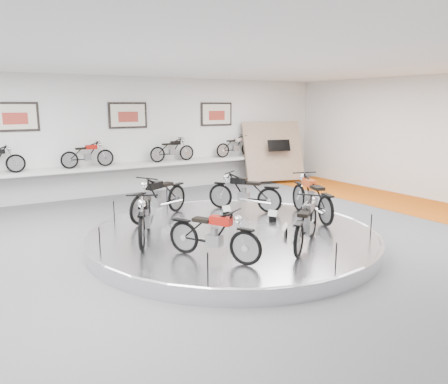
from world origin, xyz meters
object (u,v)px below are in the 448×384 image
shelf (133,166)px  bike_a (244,192)px  bike_c (145,215)px  bike_f (312,196)px  display_platform (233,237)px  bike_e (306,223)px  bike_b (159,196)px  bike_d (214,234)px

shelf → bike_a: (1.26, -4.99, -0.19)m
shelf → bike_c: size_ratio=6.13×
bike_c → bike_f: 4.18m
display_platform → bike_a: size_ratio=3.69×
bike_e → bike_a: bearing=41.8°
display_platform → bike_e: size_ratio=3.83×
bike_b → bike_d: (-0.34, -3.25, -0.06)m
bike_a → bike_d: bike_a is taller
shelf → bike_f: (2.25, -6.48, -0.15)m
bike_c → bike_a: bearing=134.2°
bike_b → bike_e: size_ratio=1.10×
bike_a → bike_d: 3.76m
bike_b → bike_e: (1.57, -3.58, -0.05)m
bike_a → display_platform: bearing=103.0°
shelf → bike_e: bike_e is taller
display_platform → bike_a: bearing=48.3°
bike_b → bike_f: (3.20, -1.96, 0.00)m
bike_a → bike_e: (-0.64, -3.11, -0.02)m
display_platform → shelf: 6.46m
display_platform → bike_a: (1.26, 1.41, 0.66)m
bike_a → bike_e: 3.17m
bike_a → bike_f: 1.79m
bike_a → bike_d: (-2.55, -2.77, -0.03)m
display_platform → bike_b: bike_b is taller
shelf → bike_b: (-0.95, -4.51, -0.16)m
bike_c → bike_d: bike_c is taller
shelf → bike_c: bike_c is taller
bike_a → bike_f: size_ratio=0.93×
bike_b → bike_f: bearing=119.0°
display_platform → bike_f: (2.25, -0.08, 0.70)m
bike_a → bike_b: bearing=42.5°
bike_a → bike_c: size_ratio=0.97×
bike_e → bike_f: size_ratio=0.90×
display_platform → shelf: (0.00, 6.40, 0.85)m
display_platform → shelf: size_ratio=0.58×
bike_a → bike_b: 2.26m
shelf → bike_b: 4.62m
bike_a → bike_b: size_ratio=0.94×
bike_e → bike_f: (1.63, 1.62, 0.05)m
display_platform → bike_b: size_ratio=3.48×
display_platform → bike_a: 2.00m
shelf → bike_a: bearing=-75.9°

